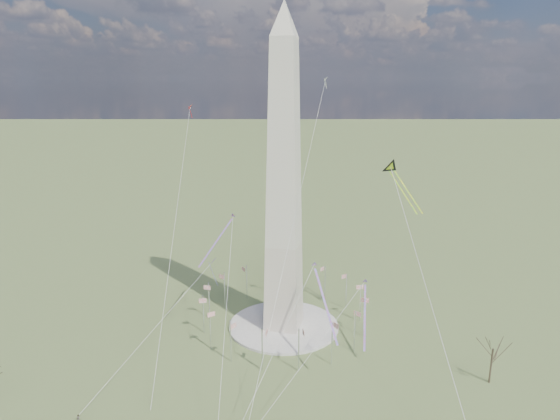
% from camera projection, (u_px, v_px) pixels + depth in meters
% --- Properties ---
extents(ground, '(2000.00, 2000.00, 0.00)m').
position_uv_depth(ground, '(284.00, 327.00, 164.46)').
color(ground, '#4F5A2D').
rests_on(ground, ground).
extents(plaza, '(36.00, 36.00, 0.80)m').
position_uv_depth(plaza, '(284.00, 326.00, 164.36)').
color(plaza, beige).
rests_on(plaza, ground).
extents(washington_monument, '(15.56, 15.56, 100.00)m').
position_uv_depth(washington_monument, '(284.00, 184.00, 152.20)').
color(washington_monument, beige).
rests_on(washington_monument, plaza).
extents(flagpole_ring, '(54.40, 54.40, 13.00)m').
position_uv_depth(flagpole_ring, '(284.00, 307.00, 162.60)').
color(flagpole_ring, white).
rests_on(flagpole_ring, ground).
extents(tree_near, '(8.67, 8.67, 15.18)m').
position_uv_depth(tree_near, '(493.00, 346.00, 131.62)').
color(tree_near, '#4B3C2D').
rests_on(tree_near, ground).
extents(person_west, '(1.13, 1.08, 1.84)m').
position_uv_depth(person_west, '(79.00, 418.00, 118.88)').
color(person_west, gray).
rests_on(person_west, ground).
extents(kite_delta_black, '(13.81, 16.27, 14.39)m').
position_uv_depth(kite_delta_black, '(393.00, 170.00, 156.78)').
color(kite_delta_black, black).
rests_on(kite_delta_black, ground).
extents(kite_diamond_purple, '(2.28, 3.50, 10.62)m').
position_uv_depth(kite_diamond_purple, '(213.00, 264.00, 167.74)').
color(kite_diamond_purple, '#3C1768').
rests_on(kite_diamond_purple, ground).
extents(kite_streamer_left, '(11.23, 20.67, 15.42)m').
position_uv_depth(kite_streamer_left, '(322.00, 291.00, 141.24)').
color(kite_streamer_left, '#D72244').
rests_on(kite_streamer_left, ground).
extents(kite_streamer_mid, '(6.42, 17.81, 12.56)m').
position_uv_depth(kite_streamer_mid, '(221.00, 234.00, 155.08)').
color(kite_streamer_mid, '#D72244').
rests_on(kite_streamer_mid, ground).
extents(kite_streamer_right, '(3.14, 20.79, 14.27)m').
position_uv_depth(kite_streamer_right, '(365.00, 305.00, 153.85)').
color(kite_streamer_right, '#D72244').
rests_on(kite_streamer_right, ground).
extents(kite_small_red, '(1.34, 2.20, 5.05)m').
position_uv_depth(kite_small_red, '(190.00, 108.00, 186.72)').
color(kite_small_red, red).
rests_on(kite_small_red, ground).
extents(kite_small_white, '(1.31, 1.95, 4.17)m').
position_uv_depth(kite_small_white, '(326.00, 80.00, 178.74)').
color(kite_small_white, white).
rests_on(kite_small_white, ground).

